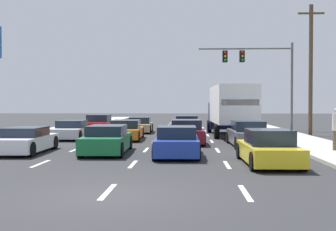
% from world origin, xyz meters
% --- Properties ---
extents(ground_plane, '(140.00, 140.00, 0.00)m').
position_xyz_m(ground_plane, '(0.00, 25.00, 0.00)').
color(ground_plane, '#2B2B2D').
extents(sidewalk_right, '(3.10, 80.00, 0.14)m').
position_xyz_m(sidewalk_right, '(8.50, 20.00, 0.07)').
color(sidewalk_right, '#B2AFA8').
rests_on(sidewalk_right, ground_plane).
extents(sidewalk_left, '(3.10, 80.00, 0.14)m').
position_xyz_m(sidewalk_left, '(-8.50, 20.00, 0.07)').
color(sidewalk_left, '#B2AFA8').
rests_on(sidewalk_left, ground_plane).
extents(lane_markings, '(6.94, 57.00, 0.01)m').
position_xyz_m(lane_markings, '(-0.00, 22.98, 0.00)').
color(lane_markings, silver).
rests_on(lane_markings, ground_plane).
extents(car_red, '(1.96, 4.31, 1.37)m').
position_xyz_m(car_red, '(-4.94, 23.72, 0.63)').
color(car_red, red).
rests_on(car_red, ground_plane).
extents(car_silver, '(1.99, 4.41, 1.17)m').
position_xyz_m(car_silver, '(-5.28, 16.83, 0.54)').
color(car_silver, '#B7BABF').
rests_on(car_silver, ground_plane).
extents(car_white, '(1.90, 4.52, 1.15)m').
position_xyz_m(car_white, '(-5.27, 9.03, 0.54)').
color(car_white, white).
rests_on(car_white, ground_plane).
extents(car_tan, '(1.97, 4.18, 1.19)m').
position_xyz_m(car_tan, '(-1.69, 23.25, 0.54)').
color(car_tan, tan).
rests_on(car_tan, ground_plane).
extents(car_orange, '(2.09, 4.67, 1.21)m').
position_xyz_m(car_orange, '(-1.82, 16.56, 0.56)').
color(car_orange, orange).
rests_on(car_orange, ground_plane).
extents(car_green, '(1.95, 4.68, 1.24)m').
position_xyz_m(car_green, '(-1.61, 9.07, 0.58)').
color(car_green, '#196B38').
rests_on(car_green, ground_plane).
extents(car_black, '(1.99, 4.54, 1.33)m').
position_xyz_m(car_black, '(1.90, 22.06, 0.61)').
color(car_black, black).
rests_on(car_black, ground_plane).
extents(car_maroon, '(2.07, 4.65, 1.32)m').
position_xyz_m(car_maroon, '(1.89, 14.09, 0.61)').
color(car_maroon, maroon).
rests_on(car_maroon, ground_plane).
extents(car_blue, '(1.90, 4.35, 1.26)m').
position_xyz_m(car_blue, '(1.54, 8.04, 0.58)').
color(car_blue, '#1E389E').
rests_on(car_blue, ground_plane).
extents(box_truck, '(2.85, 9.27, 3.38)m').
position_xyz_m(box_truck, '(4.92, 19.82, 1.97)').
color(box_truck, white).
rests_on(box_truck, ground_plane).
extents(car_gray, '(1.90, 4.62, 1.32)m').
position_xyz_m(car_gray, '(5.12, 12.61, 0.61)').
color(car_gray, slate).
rests_on(car_gray, ground_plane).
extents(car_yellow, '(1.89, 4.39, 1.28)m').
position_xyz_m(car_yellow, '(4.90, 5.63, 0.57)').
color(car_yellow, yellow).
rests_on(car_yellow, ground_plane).
extents(traffic_signal_mast, '(7.87, 0.69, 7.31)m').
position_xyz_m(traffic_signal_mast, '(7.52, 26.68, 5.49)').
color(traffic_signal_mast, '#595B56').
rests_on(traffic_signal_mast, ground_plane).
extents(utility_pole_mid, '(1.80, 0.28, 9.08)m').
position_xyz_m(utility_pole_mid, '(10.52, 20.59, 4.68)').
color(utility_pole_mid, brown).
rests_on(utility_pole_mid, ground_plane).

